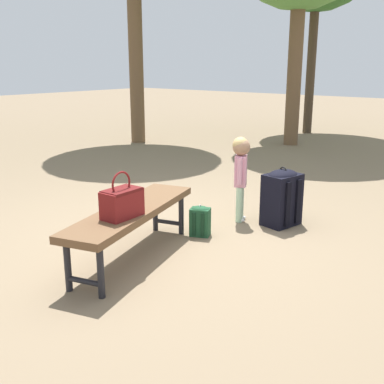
{
  "coord_description": "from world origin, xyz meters",
  "views": [
    {
      "loc": [
        -3.16,
        -2.83,
        1.61
      ],
      "look_at": [
        0.13,
        -0.2,
        0.45
      ],
      "focal_mm": 43.82,
      "sensor_mm": 36.0,
      "label": 1
    }
  ],
  "objects_px": {
    "handbag": "(122,202)",
    "child_standing": "(241,166)",
    "backpack_small": "(200,220)",
    "park_bench": "(132,214)",
    "backpack_large": "(282,196)"
  },
  "relations": [
    {
      "from": "handbag",
      "to": "child_standing",
      "type": "height_order",
      "value": "child_standing"
    },
    {
      "from": "handbag",
      "to": "backpack_small",
      "type": "distance_m",
      "value": 1.09
    },
    {
      "from": "park_bench",
      "to": "backpack_small",
      "type": "bearing_deg",
      "value": -7.99
    },
    {
      "from": "handbag",
      "to": "child_standing",
      "type": "relative_size",
      "value": 0.41
    },
    {
      "from": "child_standing",
      "to": "backpack_large",
      "type": "relative_size",
      "value": 1.45
    },
    {
      "from": "park_bench",
      "to": "child_standing",
      "type": "height_order",
      "value": "child_standing"
    },
    {
      "from": "park_bench",
      "to": "backpack_large",
      "type": "relative_size",
      "value": 2.69
    },
    {
      "from": "park_bench",
      "to": "backpack_small",
      "type": "distance_m",
      "value": 0.83
    },
    {
      "from": "handbag",
      "to": "backpack_large",
      "type": "relative_size",
      "value": 0.6
    },
    {
      "from": "backpack_large",
      "to": "backpack_small",
      "type": "distance_m",
      "value": 0.91
    },
    {
      "from": "child_standing",
      "to": "backpack_large",
      "type": "xyz_separation_m",
      "value": [
        0.16,
        -0.4,
        -0.29
      ]
    },
    {
      "from": "backpack_large",
      "to": "park_bench",
      "type": "bearing_deg",
      "value": 160.14
    },
    {
      "from": "park_bench",
      "to": "child_standing",
      "type": "bearing_deg",
      "value": -6.7
    },
    {
      "from": "child_standing",
      "to": "park_bench",
      "type": "bearing_deg",
      "value": 173.3
    },
    {
      "from": "park_bench",
      "to": "handbag",
      "type": "bearing_deg",
      "value": -150.9
    }
  ]
}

